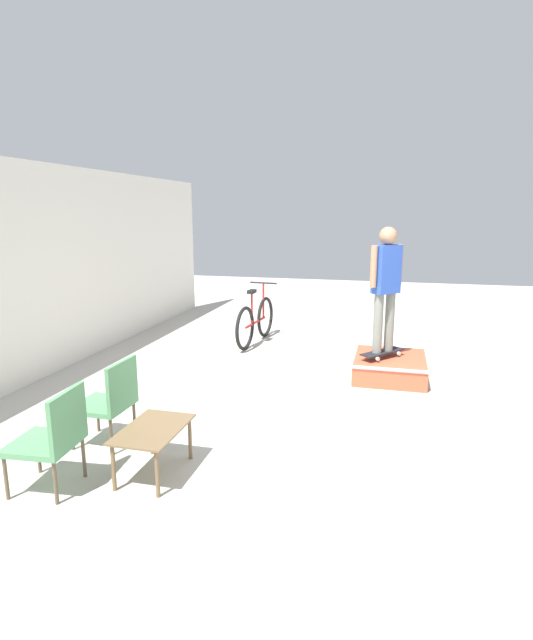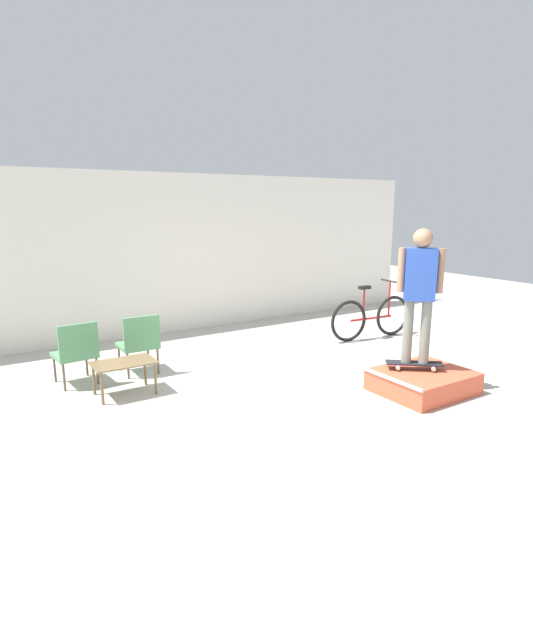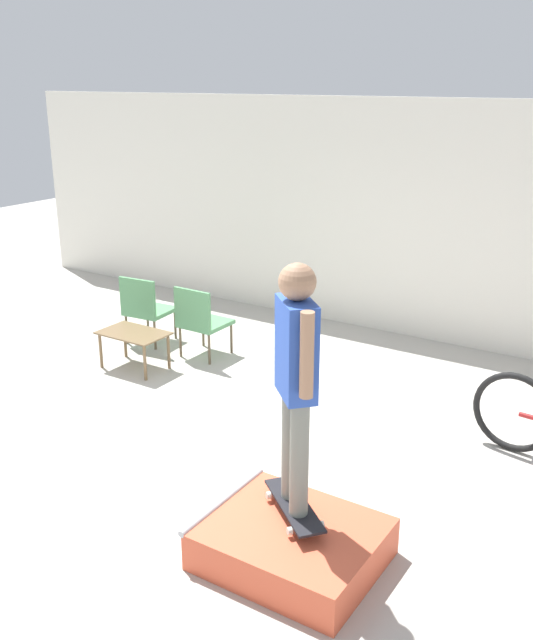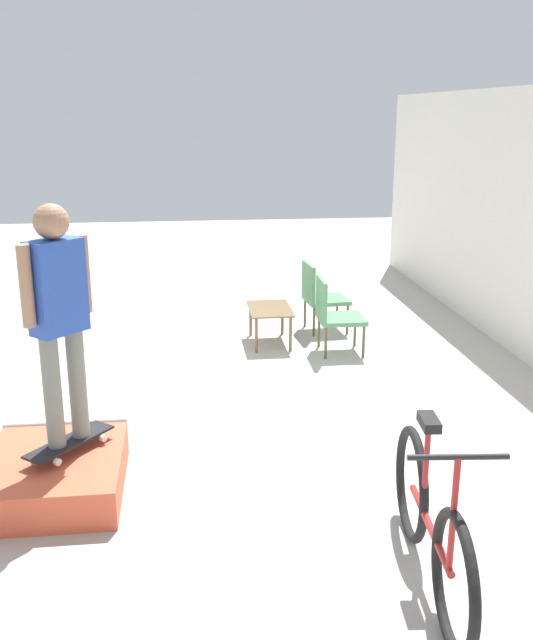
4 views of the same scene
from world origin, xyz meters
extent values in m
plane|color=#B7B2A8|center=(0.00, 0.00, 0.00)|extent=(24.00, 24.00, 0.00)
cube|color=white|center=(0.00, 4.23, 1.50)|extent=(12.00, 0.06, 3.00)
cube|color=#DB5638|center=(1.67, -0.59, 0.14)|extent=(1.18, 0.99, 0.29)
cylinder|color=#B7B7BC|center=(1.08, -0.59, 0.29)|extent=(0.05, 0.99, 0.05)
cube|color=black|center=(1.62, -0.48, 0.37)|extent=(0.69, 0.61, 0.02)
cylinder|color=white|center=(1.86, -0.53, 0.34)|extent=(0.06, 0.06, 0.05)
cylinder|color=white|center=(1.72, -0.71, 0.34)|extent=(0.06, 0.06, 0.05)
cylinder|color=white|center=(1.51, -0.25, 0.34)|extent=(0.06, 0.06, 0.05)
cylinder|color=white|center=(1.37, -0.42, 0.34)|extent=(0.06, 0.06, 0.05)
cylinder|color=gray|center=(1.54, -0.40, 0.80)|extent=(0.13, 0.13, 0.84)
cylinder|color=gray|center=(1.69, -0.55, 0.80)|extent=(0.13, 0.13, 0.84)
cube|color=#2D51B7|center=(1.62, -0.48, 1.55)|extent=(0.41, 0.41, 0.66)
cylinder|color=#A87A5B|center=(1.44, -0.31, 1.60)|extent=(0.09, 0.09, 0.56)
cylinder|color=#A87A5B|center=(1.79, -0.64, 1.60)|extent=(0.09, 0.09, 0.56)
sphere|color=#A87A5B|center=(1.62, -0.48, 2.01)|extent=(0.24, 0.24, 0.24)
cube|color=brown|center=(-1.67, 1.43, 0.43)|extent=(0.78, 0.50, 0.02)
cylinder|color=brown|center=(-2.01, 1.22, 0.21)|extent=(0.04, 0.04, 0.42)
cylinder|color=brown|center=(-1.33, 1.22, 0.21)|extent=(0.04, 0.04, 0.42)
cylinder|color=brown|center=(-2.01, 1.63, 0.21)|extent=(0.04, 0.04, 0.42)
cylinder|color=brown|center=(-1.33, 1.63, 0.21)|extent=(0.04, 0.04, 0.42)
cylinder|color=brown|center=(-1.91, 2.45, 0.19)|extent=(0.03, 0.03, 0.38)
cylinder|color=brown|center=(-2.35, 2.41, 0.19)|extent=(0.03, 0.03, 0.38)
cylinder|color=brown|center=(-1.87, 2.01, 0.19)|extent=(0.03, 0.03, 0.38)
cylinder|color=brown|center=(-2.31, 1.97, 0.19)|extent=(0.03, 0.03, 0.38)
cube|color=#569360|center=(-2.11, 2.21, 0.41)|extent=(0.56, 0.56, 0.05)
cube|color=#569360|center=(-2.09, 1.97, 0.66)|extent=(0.52, 0.09, 0.45)
cylinder|color=brown|center=(-1.00, 2.43, 0.19)|extent=(0.03, 0.03, 0.38)
cylinder|color=brown|center=(-1.44, 2.43, 0.19)|extent=(0.03, 0.03, 0.38)
cylinder|color=brown|center=(-1.01, 1.99, 0.19)|extent=(0.03, 0.03, 0.38)
cylinder|color=brown|center=(-1.45, 1.99, 0.19)|extent=(0.03, 0.03, 0.38)
cube|color=#569360|center=(-1.23, 2.21, 0.41)|extent=(0.53, 0.53, 0.05)
cube|color=#569360|center=(-1.23, 1.97, 0.66)|extent=(0.52, 0.05, 0.45)
torus|color=black|center=(2.53, 1.84, 0.38)|extent=(0.76, 0.13, 0.76)
camera|label=1|loc=(-5.41, -0.58, 2.32)|focal=28.00mm
camera|label=2|loc=(-3.41, -4.73, 2.40)|focal=28.00mm
camera|label=3|loc=(3.79, -4.21, 3.23)|focal=40.00mm
camera|label=4|loc=(6.56, 0.40, 2.72)|focal=40.00mm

